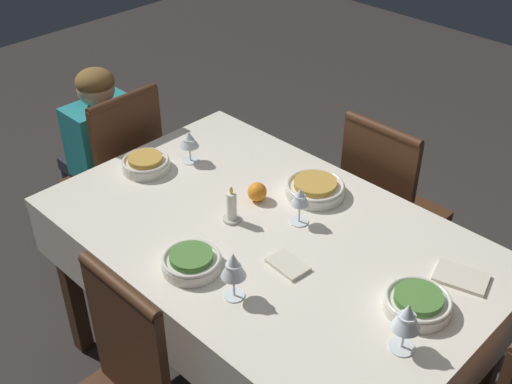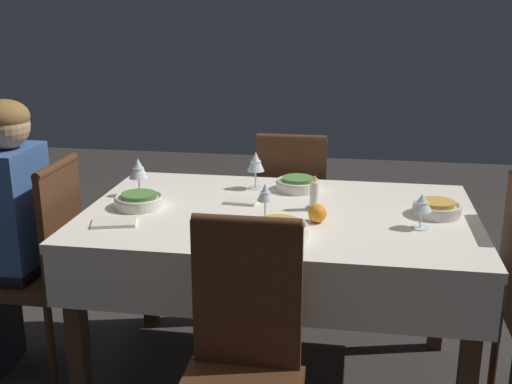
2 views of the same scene
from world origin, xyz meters
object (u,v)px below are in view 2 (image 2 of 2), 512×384
object	(u,v)px
wine_glass_north	(265,194)
bowl_south	(298,184)
person_adult_denim	(5,225)
wine_glass_south	(256,163)
dining_table	(279,233)
napkin_red_folded	(114,222)
napkin_spare_side	(242,201)
bowl_north	(278,229)
wine_glass_east	(138,170)
bowl_west	(437,208)
wine_glass_west	(422,204)
chair_east	(42,263)
chair_south	(292,215)
bowl_east	(139,200)
candle_centerpiece	(314,198)
chair_north	(241,364)
orange_fruit	(317,213)

from	to	relation	value
wine_glass_north	bowl_south	size ratio (longest dim) A/B	0.76
person_adult_denim	wine_glass_south	xyz separation A→B (m)	(-0.97, -0.37, 0.21)
dining_table	napkin_red_folded	bearing A→B (deg)	22.68
napkin_red_folded	napkin_spare_side	distance (m)	0.52
napkin_spare_side	dining_table	bearing A→B (deg)	153.09
bowl_north	wine_glass_north	xyz separation A→B (m)	(0.07, -0.16, 0.07)
wine_glass_south	wine_glass_east	bearing A→B (deg)	21.11
napkin_red_folded	wine_glass_north	bearing A→B (deg)	-166.33
bowl_west	napkin_red_folded	size ratio (longest dim) A/B	1.01
wine_glass_north	wine_glass_south	bearing A→B (deg)	-75.93
bowl_west	wine_glass_west	size ratio (longest dim) A/B	1.42
dining_table	bowl_west	xyz separation A→B (m)	(-0.59, -0.05, 0.12)
wine_glass_east	wine_glass_north	bearing A→B (deg)	158.39
chair_east	wine_glass_west	distance (m)	1.52
napkin_red_folded	napkin_spare_side	size ratio (longest dim) A/B	1.35
wine_glass_east	wine_glass_north	size ratio (longest dim) A/B	1.13
person_adult_denim	chair_south	bearing A→B (deg)	125.15
person_adult_denim	bowl_east	size ratio (longest dim) A/B	6.12
chair_east	wine_glass_east	size ratio (longest dim) A/B	5.94
person_adult_denim	candle_centerpiece	world-z (taller)	person_adult_denim
wine_glass_north	napkin_red_folded	world-z (taller)	wine_glass_north
chair_north	bowl_east	xyz separation A→B (m)	(0.53, -0.65, 0.28)
bowl_east	chair_south	bearing A→B (deg)	-126.23
chair_south	bowl_north	xyz separation A→B (m)	(-0.05, 0.96, 0.28)
wine_glass_west	wine_glass_north	bearing A→B (deg)	0.13
chair_east	bowl_west	bearing A→B (deg)	94.69
chair_south	napkin_red_folded	xyz separation A→B (m)	(0.56, 0.93, 0.25)
bowl_north	napkin_red_folded	bearing A→B (deg)	-3.08
chair_north	chair_south	xyz separation A→B (m)	(-0.01, -1.37, 0.00)
bowl_south	candle_centerpiece	bearing A→B (deg)	109.19
chair_south	wine_glass_north	xyz separation A→B (m)	(0.02, 0.80, 0.35)
chair_south	person_adult_denim	world-z (taller)	person_adult_denim
dining_table	chair_east	world-z (taller)	chair_east
bowl_east	wine_glass_south	distance (m)	0.53
chair_east	orange_fruit	bearing A→B (deg)	88.72
bowl_east	wine_glass_east	bearing A→B (deg)	-71.49
chair_north	wine_glass_west	bearing A→B (deg)	46.79
bowl_west	napkin_spare_side	world-z (taller)	bowl_west
napkin_red_folded	chair_east	bearing A→B (deg)	-22.58
bowl_south	orange_fruit	distance (m)	0.42
wine_glass_east	napkin_spare_side	size ratio (longest dim) A/B	1.20
wine_glass_south	napkin_spare_side	bearing A→B (deg)	83.42
dining_table	chair_east	distance (m)	0.98
chair_east	chair_north	world-z (taller)	same
chair_south	person_adult_denim	xyz separation A→B (m)	(1.09, 0.77, 0.16)
chair_north	wine_glass_east	xyz separation A→B (m)	(0.57, -0.80, 0.36)
wine_glass_west	napkin_red_folded	xyz separation A→B (m)	(1.09, 0.13, -0.08)
wine_glass_west	orange_fruit	distance (m)	0.37
chair_east	napkin_spare_side	xyz separation A→B (m)	(-0.80, -0.16, 0.25)
chair_east	wine_glass_south	distance (m)	0.97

